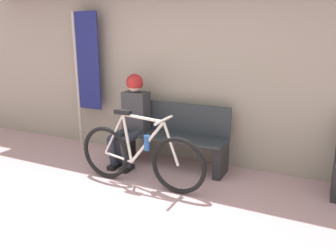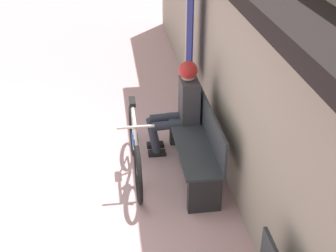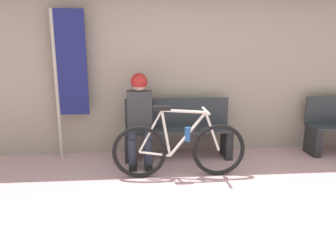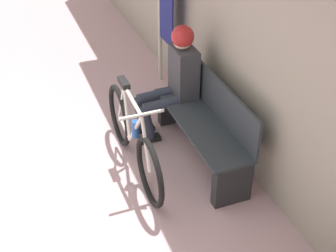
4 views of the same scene
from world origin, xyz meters
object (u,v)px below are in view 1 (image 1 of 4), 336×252
at_px(bicycle, 140,156).
at_px(person_seated, 132,113).
at_px(park_bench_near, 172,138).
at_px(banner_pole, 85,68).

xyz_separation_m(bicycle, person_seated, (-0.47, 0.61, 0.33)).
xyz_separation_m(park_bench_near, person_seated, (-0.54, -0.11, 0.31)).
xyz_separation_m(park_bench_near, bicycle, (-0.06, -0.73, -0.03)).
bearing_deg(bicycle, banner_pole, 149.12).
height_order(park_bench_near, person_seated, person_seated).
bearing_deg(banner_pole, bicycle, -30.88).
xyz_separation_m(park_bench_near, banner_pole, (-1.52, 0.14, 0.85)).
bearing_deg(person_seated, banner_pole, 165.43).
distance_m(park_bench_near, banner_pole, 1.75).
relative_size(park_bench_near, banner_pole, 0.73).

